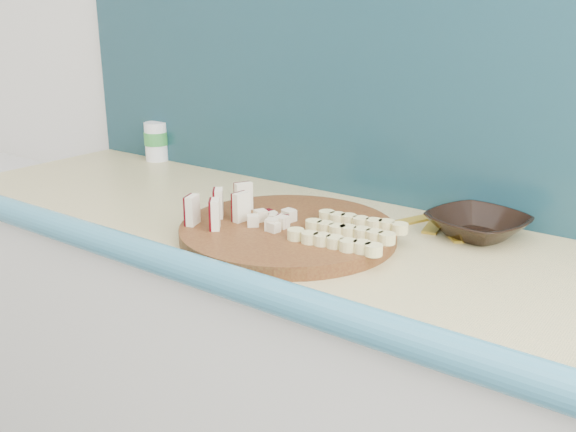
# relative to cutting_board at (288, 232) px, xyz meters

# --- Properties ---
(kitchen_counter) EXTENTS (2.20, 0.63, 0.91)m
(kitchen_counter) POSITION_rel_cutting_board_xyz_m (0.11, 0.06, -0.47)
(kitchen_counter) COLOR white
(kitchen_counter) RESTS_ON ground
(backsplash) EXTENTS (2.20, 0.02, 0.50)m
(backsplash) POSITION_rel_cutting_board_xyz_m (0.11, 0.35, 0.24)
(backsplash) COLOR teal
(backsplash) RESTS_ON kitchen_counter
(cutting_board) EXTENTS (0.50, 0.50, 0.03)m
(cutting_board) POSITION_rel_cutting_board_xyz_m (0.00, 0.00, 0.00)
(cutting_board) COLOR #431B0E
(cutting_board) RESTS_ON kitchen_counter
(apple_wedges) EXTENTS (0.09, 0.18, 0.06)m
(apple_wedges) POSITION_rel_cutting_board_xyz_m (-0.13, -0.05, 0.04)
(apple_wedges) COLOR #FCEFC9
(apple_wedges) RESTS_ON cutting_board
(apple_chunks) EXTENTS (0.06, 0.08, 0.02)m
(apple_chunks) POSITION_rel_cutting_board_xyz_m (-0.03, -0.00, 0.02)
(apple_chunks) COLOR beige
(apple_chunks) RESTS_ON cutting_board
(banana_slices) EXTENTS (0.21, 0.19, 0.02)m
(banana_slices) POSITION_rel_cutting_board_xyz_m (0.13, 0.02, 0.02)
(banana_slices) COLOR #ECE190
(banana_slices) RESTS_ON cutting_board
(brown_bowl) EXTENTS (0.24, 0.24, 0.05)m
(brown_bowl) POSITION_rel_cutting_board_xyz_m (0.31, 0.24, 0.01)
(brown_bowl) COLOR black
(brown_bowl) RESTS_ON kitchen_counter
(canister) EXTENTS (0.07, 0.07, 0.12)m
(canister) POSITION_rel_cutting_board_xyz_m (-0.74, 0.32, 0.05)
(canister) COLOR white
(canister) RESTS_ON kitchen_counter
(banana_peel) EXTENTS (0.20, 0.16, 0.01)m
(banana_peel) POSITION_rel_cutting_board_xyz_m (0.21, 0.24, -0.01)
(banana_peel) COLOR gold
(banana_peel) RESTS_ON kitchen_counter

